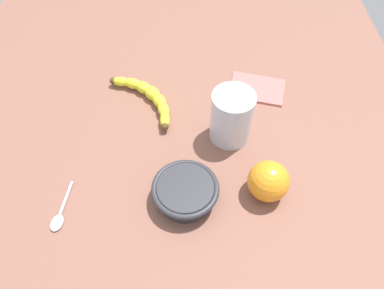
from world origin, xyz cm
name	(u,v)px	position (x,y,z in cm)	size (l,w,h in cm)	color
wooden_tabletop	(175,141)	(0.00, 0.00, 1.50)	(120.00, 120.00, 3.00)	brown
banana	(148,96)	(7.00, -11.71, 4.68)	(16.51, 17.46, 3.35)	yellow
smoothie_glass	(231,117)	(-12.72, -0.81, 9.08)	(9.37, 9.37, 12.52)	silver
ceramic_bowl	(185,191)	(-2.88, 15.98, 5.72)	(13.47, 13.47, 4.53)	#2D2D33
orange_fruit	(268,181)	(-19.35, 14.32, 7.19)	(8.38, 8.38, 8.38)	orange
teaspoon	(58,220)	(21.98, 21.23, 3.40)	(2.76, 11.29, 0.80)	silver
folded_napkin	(257,88)	(-20.74, -16.14, 3.30)	(13.89, 9.67, 0.60)	#BC6660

